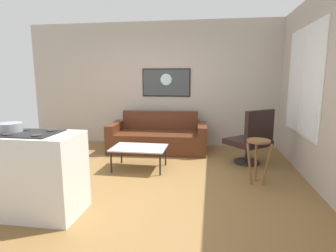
% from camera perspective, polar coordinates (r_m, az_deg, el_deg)
% --- Properties ---
extents(ground, '(6.40, 6.40, 0.04)m').
position_cam_1_polar(ground, '(4.33, -6.83, -11.35)').
color(ground, brown).
extents(back_wall, '(6.40, 0.05, 2.80)m').
position_cam_1_polar(back_wall, '(6.41, -1.15, 8.62)').
color(back_wall, '#B4A899').
rests_on(back_wall, ground).
extents(right_wall, '(0.05, 6.40, 2.80)m').
position_cam_1_polar(right_wall, '(4.44, 28.92, 6.79)').
color(right_wall, '#B0A596').
rests_on(right_wall, ground).
extents(couch, '(2.09, 1.03, 0.82)m').
position_cam_1_polar(couch, '(5.92, -2.03, -2.52)').
color(couch, '#4F2715').
rests_on(couch, ground).
extents(coffee_table, '(0.91, 0.63, 0.38)m').
position_cam_1_polar(coffee_table, '(4.73, -5.99, -4.74)').
color(coffee_table, silver).
rests_on(coffee_table, ground).
extents(armchair, '(0.91, 0.91, 1.01)m').
position_cam_1_polar(armchair, '(5.15, 16.97, -2.54)').
color(armchair, black).
rests_on(armchair, ground).
extents(bar_stool, '(0.38, 0.38, 0.67)m').
position_cam_1_polar(bar_stool, '(4.23, 18.22, -4.64)').
color(bar_stool, brown).
rests_on(bar_stool, ground).
extents(kitchen_counter, '(1.65, 0.61, 0.96)m').
position_cam_1_polar(kitchen_counter, '(3.69, -29.86, -8.38)').
color(kitchen_counter, silver).
rests_on(kitchen_counter, ground).
extents(mixing_bowl, '(0.26, 0.26, 0.11)m').
position_cam_1_polar(mixing_bowl, '(3.57, -29.96, -0.37)').
color(mixing_bowl, gray).
rests_on(mixing_bowl, kitchen_counter).
extents(wall_painting, '(1.11, 0.03, 0.64)m').
position_cam_1_polar(wall_painting, '(6.35, -0.39, 9.02)').
color(wall_painting, black).
extents(window, '(0.03, 1.66, 1.74)m').
position_cam_1_polar(window, '(5.00, 26.26, 8.29)').
color(window, silver).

